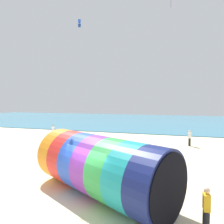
{
  "coord_description": "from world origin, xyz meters",
  "views": [
    {
      "loc": [
        3.77,
        -8.15,
        4.6
      ],
      "look_at": [
        0.39,
        2.87,
        3.99
      ],
      "focal_mm": 32.0,
      "sensor_mm": 36.0,
      "label": 1
    }
  ],
  "objects_px": {
    "giant_inflatable_tube": "(100,166)",
    "bystander_mid_beach": "(190,138)",
    "bystander_far_left": "(53,131)",
    "kite_blue_box": "(79,23)",
    "kite_handler": "(206,209)"
  },
  "relations": [
    {
      "from": "giant_inflatable_tube",
      "to": "bystander_mid_beach",
      "type": "relative_size",
      "value": 4.82
    },
    {
      "from": "bystander_mid_beach",
      "to": "bystander_far_left",
      "type": "bearing_deg",
      "value": 179.52
    },
    {
      "from": "giant_inflatable_tube",
      "to": "kite_blue_box",
      "type": "xyz_separation_m",
      "value": [
        -5.47,
        8.97,
        10.73
      ]
    },
    {
      "from": "kite_handler",
      "to": "bystander_mid_beach",
      "type": "distance_m",
      "value": 14.39
    },
    {
      "from": "giant_inflatable_tube",
      "to": "bystander_far_left",
      "type": "distance_m",
      "value": 17.21
    },
    {
      "from": "bystander_mid_beach",
      "to": "bystander_far_left",
      "type": "relative_size",
      "value": 1.02
    },
    {
      "from": "kite_handler",
      "to": "kite_blue_box",
      "type": "distance_m",
      "value": 18.42
    },
    {
      "from": "kite_handler",
      "to": "giant_inflatable_tube",
      "type": "bearing_deg",
      "value": 161.46
    },
    {
      "from": "kite_handler",
      "to": "bystander_mid_beach",
      "type": "relative_size",
      "value": 0.97
    },
    {
      "from": "kite_handler",
      "to": "bystander_mid_beach",
      "type": "height_order",
      "value": "bystander_mid_beach"
    },
    {
      "from": "kite_blue_box",
      "to": "kite_handler",
      "type": "bearing_deg",
      "value": -46.37
    },
    {
      "from": "giant_inflatable_tube",
      "to": "bystander_far_left",
      "type": "bearing_deg",
      "value": 130.91
    },
    {
      "from": "giant_inflatable_tube",
      "to": "kite_handler",
      "type": "distance_m",
      "value": 4.82
    },
    {
      "from": "kite_blue_box",
      "to": "bystander_mid_beach",
      "type": "xyz_separation_m",
      "value": [
        10.51,
        3.89,
        -11.35
      ]
    },
    {
      "from": "giant_inflatable_tube",
      "to": "kite_blue_box",
      "type": "distance_m",
      "value": 15.02
    }
  ]
}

